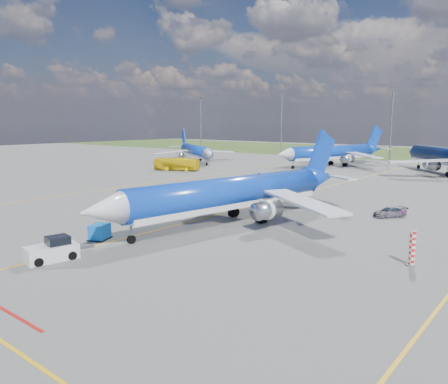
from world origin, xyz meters
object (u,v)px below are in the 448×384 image
Objects in this scene: warning_post at (412,248)px; bg_jet_nnw at (331,166)px; service_car_a at (184,193)px; service_car_b at (305,183)px; bg_jet_nw at (196,162)px; uld_container at (100,232)px; pushback_tug at (53,251)px; baggage_tug_c at (261,176)px; apron_bus at (177,164)px; main_airliner at (231,223)px; service_car_c at (390,212)px.

bg_jet_nnw reaches higher than warning_post.
service_car_b is (9.59, 22.82, -0.05)m from service_car_a.
bg_jet_nw reaches higher than uld_container.
bg_jet_nnw reaches higher than service_car_a.
warning_post is 0.48× the size of pushback_tug.
uld_container is at bearing -110.99° from bg_jet_nw.
bg_jet_nnw is 8.03× the size of baggage_tug_c.
pushback_tug is 3.11× the size of uld_container.
apron_bus is (-25.37, -34.75, 1.61)m from bg_jet_nnw.
apron_bus reaches higher than uld_container.
baggage_tug_c is at bearing 97.74° from service_car_a.
bg_jet_nnw reaches higher than main_airliner.
bg_jet_nw is 0.88× the size of bg_jet_nnw.
service_car_c is at bearing -39.84° from bg_jet_nnw.
service_car_c is 0.84× the size of baggage_tug_c.
bg_jet_nnw is at bearing 75.98° from uld_container.
bg_jet_nnw is 87.74m from uld_container.
main_airliner is at bearing 172.77° from warning_post.
uld_container is 0.46× the size of service_car_b.
bg_jet_nw is (-81.47, 61.23, -1.50)m from warning_post.
warning_post is at bearing -18.21° from service_car_a.
main_airliner reaches higher than warning_post.
baggage_tug_c is (-15.36, 52.29, -0.27)m from uld_container.
main_airliner is (-21.65, 2.75, -1.50)m from warning_post.
bg_jet_nnw is 41.52m from service_car_b.
service_car_b is at bearing 105.75° from pushback_tug.
service_car_c is at bearing 76.05° from pushback_tug.
apron_bus is at bearing 136.50° from service_car_a.
pushback_tug is at bearing -89.99° from main_airliner.
pushback_tug is 1.43× the size of service_car_c.
pushback_tug is at bearing -77.26° from service_car_c.
main_airliner is 7.85× the size of baggage_tug_c.
bg_jet_nw is 5.91× the size of pushback_tug.
bg_jet_nw reaches higher than service_car_b.
bg_jet_nw is 43.56m from baggage_tug_c.
warning_post is 0.58× the size of baggage_tug_c.
apron_bus is (13.16, -21.26, 1.61)m from bg_jet_nw.
bg_jet_nnw is at bearing 159.61° from service_car_c.
uld_container is 54.50m from baggage_tug_c.
warning_post is 21.87m from main_airliner.
main_airliner is 21.45m from pushback_tug.
baggage_tug_c is (-35.14, 22.21, -0.10)m from service_car_c.
warning_post is at bearing -111.41° from service_car_b.
uld_container is (-2.59, 6.71, -0.03)m from pushback_tug.
pushback_tug is (56.31, -79.63, 0.83)m from bg_jet_nw.
bg_jet_nw is 8.55× the size of service_car_b.
baggage_tug_c is at bearing -174.52° from service_car_c.
warning_post is at bearing 47.27° from pushback_tug.
bg_jet_nw is 0.90× the size of main_airliner.
pushback_tug reaches higher than service_car_c.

